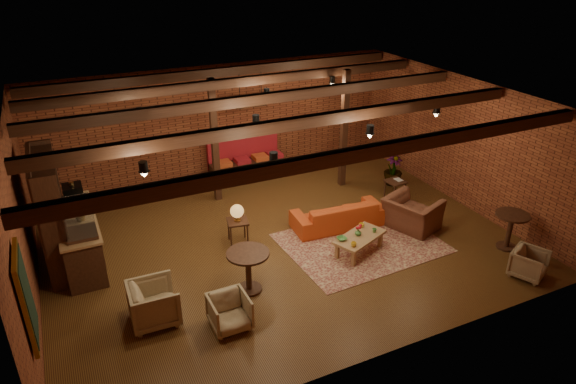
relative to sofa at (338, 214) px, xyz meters
name	(u,v)px	position (x,y,z in m)	size (l,w,h in m)	color
floor	(280,240)	(-1.52, 0.00, -0.32)	(10.00, 10.00, 0.00)	#371A0D
ceiling	(279,103)	(-1.52, 0.00, 2.88)	(10.00, 8.00, 0.02)	black
wall_back	(220,123)	(-1.52, 4.00, 1.28)	(10.00, 0.02, 3.20)	brown
wall_front	(390,274)	(-1.52, -4.00, 1.28)	(10.00, 0.02, 3.20)	brown
wall_left	(21,225)	(-6.52, 0.00, 1.28)	(0.02, 8.00, 3.20)	brown
wall_right	(461,141)	(3.48, 0.00, 1.28)	(0.02, 8.00, 3.20)	brown
ceiling_beams	(279,108)	(-1.52, 0.00, 2.76)	(9.80, 6.40, 0.22)	black
ceiling_pipe	(250,100)	(-1.52, 1.60, 2.53)	(0.12, 0.12, 9.60)	black
post_left	(215,142)	(-2.12, 2.60, 1.28)	(0.16, 0.16, 3.20)	black
post_right	(344,130)	(1.28, 2.00, 1.28)	(0.16, 0.16, 3.20)	black
service_counter	(78,228)	(-5.62, 1.00, 0.48)	(0.80, 2.50, 1.60)	black
plant_counter	(79,205)	(-5.52, 1.20, 0.90)	(0.35, 0.39, 0.30)	#337F33
shelving_hutch	(53,213)	(-6.02, 1.10, 0.88)	(0.52, 2.00, 2.40)	black
chalkboard_menu	(27,297)	(-6.45, -2.30, 1.28)	(0.08, 0.96, 1.46)	black
banquette	(247,161)	(-0.92, 3.55, 0.18)	(2.10, 0.70, 1.00)	#A81C28
service_sign	(251,102)	(-0.92, 3.10, 2.03)	(0.86, 0.06, 0.30)	orange
ceiling_spotlights	(279,119)	(-1.52, 0.00, 2.54)	(6.40, 4.40, 0.28)	black
rug	(361,243)	(0.07, -0.90, -0.31)	(3.36, 2.57, 0.01)	maroon
sofa	(338,214)	(0.00, 0.00, 0.00)	(2.19, 0.86, 0.64)	#C1441A
coffee_table	(359,238)	(-0.19, -1.20, 0.05)	(1.34, 1.02, 0.67)	#9B7448
side_table_lamp	(237,214)	(-2.40, 0.30, 0.40)	(0.53, 0.53, 0.95)	black
round_table_left	(248,265)	(-2.83, -1.44, 0.26)	(0.82, 0.82, 0.85)	black
armchair_a	(154,301)	(-4.66, -1.58, 0.10)	(0.82, 0.76, 0.84)	beige
armchair_b	(230,311)	(-3.51, -2.29, 0.02)	(0.66, 0.62, 0.68)	beige
armchair_right	(413,209)	(1.51, -0.81, 0.19)	(1.16, 0.75, 1.02)	brown
side_table_book	(396,182)	(2.09, 0.64, 0.15)	(0.50, 0.50, 0.53)	black
round_table_right	(511,225)	(2.88, -2.43, 0.24)	(0.71, 0.71, 0.84)	black
armchair_far	(529,262)	(2.42, -3.40, 0.00)	(0.62, 0.59, 0.64)	beige
plant_tall	(396,139)	(2.57, 1.41, 1.03)	(1.51, 1.51, 2.69)	#4C7F4C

